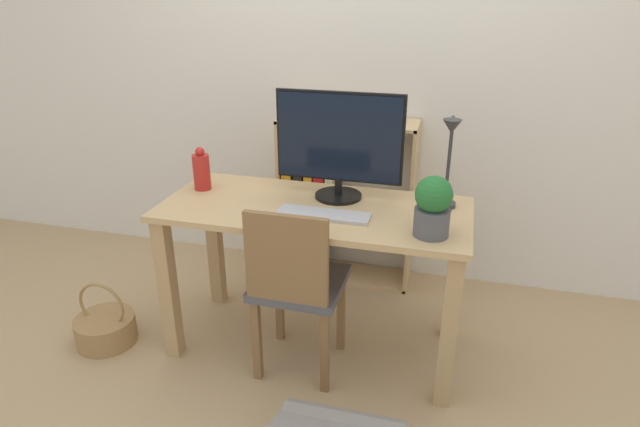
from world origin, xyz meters
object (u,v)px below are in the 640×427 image
Objects in this scene: potted_plant at (433,206)px; chair at (296,283)px; keyboard at (323,215)px; basket at (106,328)px; monitor at (339,142)px; desk_lamp at (449,155)px; vase at (202,171)px; bookshelf at (323,201)px.

potted_plant is 0.29× the size of chair.
basket is at bearing -171.64° from keyboard.
monitor is 0.50m from desk_lamp.
potted_plant is at bearing -12.11° from vase.
desk_lamp is 1.69× the size of potted_plant.
chair is 0.87× the size of bookshelf.
keyboard is at bearing 171.47° from potted_plant.
keyboard reaches higher than basket.
monitor is 1.46× the size of keyboard.
vase is (-0.67, 0.17, 0.09)m from keyboard.
potted_plant is at bearing -52.51° from bookshelf.
vase is 0.22× the size of bookshelf.
chair is 0.97m from bookshelf.
keyboard is 1.19× the size of basket.
desk_lamp is 0.31m from potted_plant.
chair is at bearing -174.87° from potted_plant.
desk_lamp is at bearing -4.38° from monitor.
monitor reaches higher than desk_lamp.
keyboard is 1.33m from basket.
vase is 0.75m from chair.
vase is 0.25× the size of chair.
monitor is at bearing 145.86° from potted_plant.
keyboard is 0.41× the size of bookshelf.
basket is (-0.90, -1.00, -0.41)m from bookshelf.
bookshelf is (-0.13, 0.96, 0.01)m from chair.
chair is at bearing -128.01° from keyboard.
vase is 1.17m from potted_plant.
basket is at bearing -167.28° from desk_lamp.
chair reaches higher than basket.
potted_plant is at bearing -34.14° from monitor.
vase is 0.97m from basket.
desk_lamp is at bearing 36.05° from chair.
basket is (-1.13, -0.41, -0.97)m from monitor.
monitor is 2.78× the size of vase.
potted_plant is (0.46, -0.31, -0.15)m from monitor.
vase is at bearing 160.63° from chair.
potted_plant reaches higher than bookshelf.
potted_plant is 0.73× the size of basket.
bookshelf is at bearing 111.52° from monitor.
chair reaches higher than keyboard.
basket is at bearing -160.22° from monitor.
vase is at bearing -174.33° from monitor.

